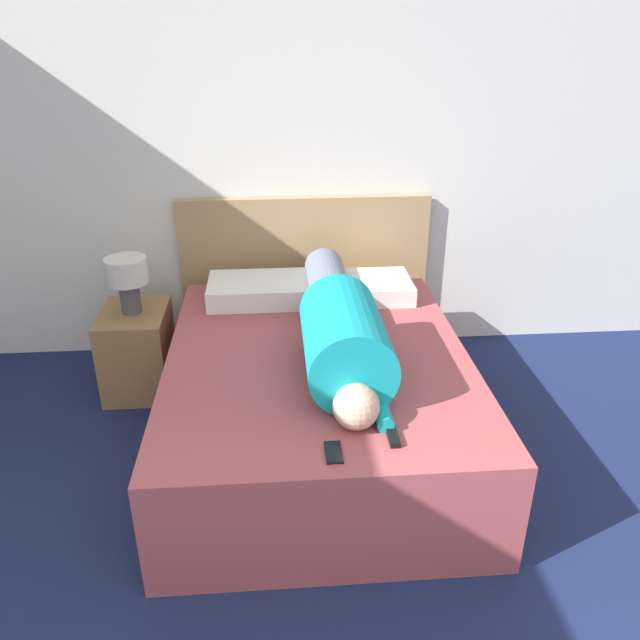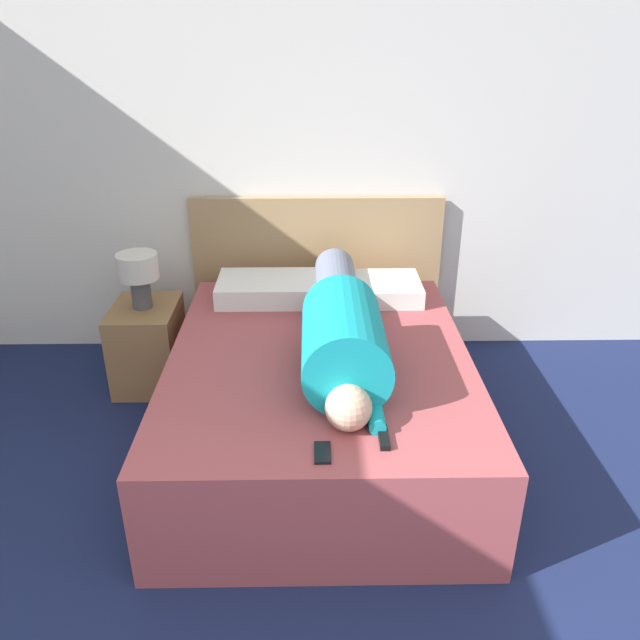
{
  "view_description": "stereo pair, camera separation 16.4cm",
  "coord_description": "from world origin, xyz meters",
  "px_view_note": "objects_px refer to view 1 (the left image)",
  "views": [
    {
      "loc": [
        -0.08,
        -0.17,
        2.02
      ],
      "look_at": [
        0.13,
        2.41,
        0.79
      ],
      "focal_mm": 35.0,
      "sensor_mm": 36.0,
      "label": 1
    },
    {
      "loc": [
        0.09,
        -0.18,
        2.02
      ],
      "look_at": [
        0.13,
        2.41,
        0.79
      ],
      "focal_mm": 35.0,
      "sensor_mm": 36.0,
      "label": 2
    }
  ],
  "objects_px": {
    "nightstand": "(138,350)",
    "person_lying": "(340,326)",
    "bed": "(318,398)",
    "pillow_second": "(362,288)",
    "table_lamp": "(127,277)",
    "tv_remote": "(392,435)",
    "cell_phone": "(334,452)",
    "pillow_near_headboard": "(260,290)"
  },
  "relations": [
    {
      "from": "nightstand",
      "to": "person_lying",
      "type": "height_order",
      "value": "person_lying"
    },
    {
      "from": "bed",
      "to": "person_lying",
      "type": "relative_size",
      "value": 1.16
    },
    {
      "from": "bed",
      "to": "pillow_second",
      "type": "distance_m",
      "value": 0.83
    },
    {
      "from": "person_lying",
      "to": "pillow_second",
      "type": "xyz_separation_m",
      "value": [
        0.22,
        0.73,
        -0.11
      ]
    },
    {
      "from": "table_lamp",
      "to": "person_lying",
      "type": "relative_size",
      "value": 0.2
    },
    {
      "from": "nightstand",
      "to": "tv_remote",
      "type": "height_order",
      "value": "tv_remote"
    },
    {
      "from": "nightstand",
      "to": "bed",
      "type": "bearing_deg",
      "value": -31.55
    },
    {
      "from": "cell_phone",
      "to": "nightstand",
      "type": "bearing_deg",
      "value": 125.59
    },
    {
      "from": "bed",
      "to": "pillow_second",
      "type": "xyz_separation_m",
      "value": [
        0.32,
        0.69,
        0.32
      ]
    },
    {
      "from": "cell_phone",
      "to": "tv_remote",
      "type": "bearing_deg",
      "value": 19.59
    },
    {
      "from": "person_lying",
      "to": "pillow_near_headboard",
      "type": "height_order",
      "value": "person_lying"
    },
    {
      "from": "pillow_near_headboard",
      "to": "pillow_second",
      "type": "relative_size",
      "value": 1.05
    },
    {
      "from": "pillow_near_headboard",
      "to": "tv_remote",
      "type": "bearing_deg",
      "value": -69.41
    },
    {
      "from": "pillow_near_headboard",
      "to": "tv_remote",
      "type": "distance_m",
      "value": 1.51
    },
    {
      "from": "pillow_near_headboard",
      "to": "cell_phone",
      "type": "xyz_separation_m",
      "value": [
        0.29,
        -1.5,
        -0.05
      ]
    },
    {
      "from": "bed",
      "to": "person_lying",
      "type": "distance_m",
      "value": 0.45
    },
    {
      "from": "nightstand",
      "to": "pillow_second",
      "type": "bearing_deg",
      "value": 2.55
    },
    {
      "from": "nightstand",
      "to": "cell_phone",
      "type": "height_order",
      "value": "cell_phone"
    },
    {
      "from": "pillow_second",
      "to": "cell_phone",
      "type": "relative_size",
      "value": 4.42
    },
    {
      "from": "nightstand",
      "to": "pillow_near_headboard",
      "type": "distance_m",
      "value": 0.82
    },
    {
      "from": "pillow_near_headboard",
      "to": "table_lamp",
      "type": "bearing_deg",
      "value": -175.36
    },
    {
      "from": "cell_phone",
      "to": "table_lamp",
      "type": "bearing_deg",
      "value": 125.59
    },
    {
      "from": "table_lamp",
      "to": "cell_phone",
      "type": "relative_size",
      "value": 2.54
    },
    {
      "from": "tv_remote",
      "to": "bed",
      "type": "bearing_deg",
      "value": 108.49
    },
    {
      "from": "cell_phone",
      "to": "person_lying",
      "type": "bearing_deg",
      "value": 82.02
    },
    {
      "from": "bed",
      "to": "tv_remote",
      "type": "height_order",
      "value": "tv_remote"
    },
    {
      "from": "table_lamp",
      "to": "tv_remote",
      "type": "relative_size",
      "value": 2.2
    },
    {
      "from": "table_lamp",
      "to": "pillow_second",
      "type": "height_order",
      "value": "table_lamp"
    },
    {
      "from": "pillow_second",
      "to": "cell_phone",
      "type": "xyz_separation_m",
      "value": [
        -0.32,
        -1.5,
        -0.05
      ]
    },
    {
      "from": "nightstand",
      "to": "table_lamp",
      "type": "height_order",
      "value": "table_lamp"
    },
    {
      "from": "person_lying",
      "to": "pillow_second",
      "type": "height_order",
      "value": "person_lying"
    },
    {
      "from": "pillow_near_headboard",
      "to": "pillow_second",
      "type": "xyz_separation_m",
      "value": [
        0.61,
        0.0,
        -0.01
      ]
    },
    {
      "from": "nightstand",
      "to": "person_lying",
      "type": "xyz_separation_m",
      "value": [
        1.14,
        -0.67,
        0.45
      ]
    },
    {
      "from": "table_lamp",
      "to": "person_lying",
      "type": "height_order",
      "value": "person_lying"
    },
    {
      "from": "table_lamp",
      "to": "cell_phone",
      "type": "distance_m",
      "value": 1.78
    },
    {
      "from": "pillow_second",
      "to": "tv_remote",
      "type": "height_order",
      "value": "pillow_second"
    },
    {
      "from": "table_lamp",
      "to": "person_lying",
      "type": "bearing_deg",
      "value": -30.56
    },
    {
      "from": "pillow_near_headboard",
      "to": "tv_remote",
      "type": "height_order",
      "value": "pillow_near_headboard"
    },
    {
      "from": "pillow_second",
      "to": "tv_remote",
      "type": "xyz_separation_m",
      "value": [
        -0.08,
        -1.42,
        -0.04
      ]
    },
    {
      "from": "bed",
      "to": "table_lamp",
      "type": "xyz_separation_m",
      "value": [
        -1.03,
        0.63,
        0.46
      ]
    },
    {
      "from": "nightstand",
      "to": "pillow_near_headboard",
      "type": "bearing_deg",
      "value": 4.64
    },
    {
      "from": "pillow_near_headboard",
      "to": "person_lying",
      "type": "bearing_deg",
      "value": -61.54
    }
  ]
}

